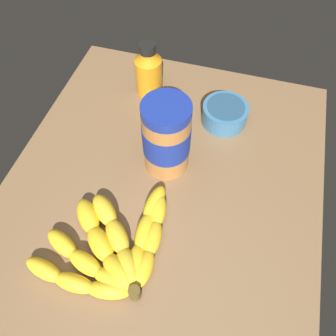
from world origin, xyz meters
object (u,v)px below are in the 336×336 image
object	(u,v)px
peanut_butter_jar	(166,137)
small_bowl	(225,113)
banana_bunch	(113,247)
honey_bottle	(149,71)

from	to	relation	value
peanut_butter_jar	small_bowl	bearing A→B (deg)	-32.49
banana_bunch	honey_bottle	distance (cm)	41.35
peanut_butter_jar	small_bowl	xyz separation A→B (cm)	(14.79, -9.42, -5.89)
honey_bottle	small_bowl	world-z (taller)	honey_bottle
honey_bottle	small_bowl	distance (cm)	20.29
small_bowl	peanut_butter_jar	bearing A→B (deg)	147.51
banana_bunch	small_bowl	size ratio (longest dim) A/B	2.30
banana_bunch	small_bowl	world-z (taller)	small_bowl
banana_bunch	small_bowl	distance (cm)	38.25
banana_bunch	honey_bottle	size ratio (longest dim) A/B	1.78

